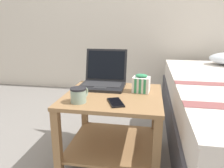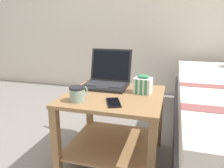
{
  "view_description": "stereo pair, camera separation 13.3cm",
  "coord_description": "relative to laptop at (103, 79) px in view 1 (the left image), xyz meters",
  "views": [
    {
      "loc": [
        0.22,
        -1.3,
        0.9
      ],
      "look_at": [
        0.0,
        -0.04,
        0.55
      ],
      "focal_mm": 35.0,
      "sensor_mm": 36.0,
      "label": 1
    },
    {
      "loc": [
        0.35,
        -1.27,
        0.9
      ],
      "look_at": [
        0.0,
        -0.04,
        0.55
      ],
      "focal_mm": 35.0,
      "sensor_mm": 36.0,
      "label": 2
    }
  ],
  "objects": [
    {
      "name": "snack_bag",
      "position": [
        0.28,
        -0.1,
        0.0
      ],
      "size": [
        0.12,
        0.1,
        0.12
      ],
      "color": "white",
      "rests_on": "bedside_table"
    },
    {
      "name": "mug_front_left",
      "position": [
        -0.06,
        -0.36,
        -0.0
      ],
      "size": [
        0.09,
        0.12,
        0.09
      ],
      "color": "#8CA593",
      "rests_on": "bedside_table"
    },
    {
      "name": "ground_plane",
      "position": [
        0.1,
        -0.19,
        -0.52
      ],
      "size": [
        8.0,
        8.0,
        0.0
      ],
      "primitive_type": "plane",
      "color": "gray"
    },
    {
      "name": "bedside_table",
      "position": [
        0.1,
        -0.19,
        -0.21
      ],
      "size": [
        0.61,
        0.59,
        0.47
      ],
      "color": "#997047",
      "rests_on": "ground_plane"
    },
    {
      "name": "laptop",
      "position": [
        0.0,
        0.0,
        0.0
      ],
      "size": [
        0.31,
        0.31,
        0.25
      ],
      "color": "black",
      "rests_on": "bedside_table"
    },
    {
      "name": "cell_phone",
      "position": [
        0.15,
        -0.34,
        -0.05
      ],
      "size": [
        0.12,
        0.16,
        0.01
      ],
      "color": "black",
      "rests_on": "bedside_table"
    }
  ]
}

